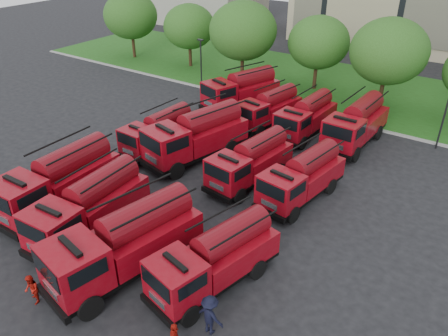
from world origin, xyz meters
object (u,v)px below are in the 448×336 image
object	(u,v)px
fire_truck_8	(241,90)
firefighter_4	(130,213)
fire_truck_6	(251,161)
fire_truck_1	(90,206)
fire_truck_3	(215,258)
firefighter_3	(211,331)
fire_truck_2	(126,242)
fire_truck_4	(159,131)
fire_truck_11	(356,123)
firefighter_0	(178,312)
fire_truck_0	(59,180)
firefighter_1	(35,302)
firefighter_5	(273,200)
fire_truck_10	(306,117)
fire_truck_9	(269,108)
fire_truck_5	(197,135)
fire_truck_7	(302,177)

from	to	relation	value
fire_truck_8	firefighter_4	size ratio (longest dim) A/B	4.66
fire_truck_6	fire_truck_1	bearing A→B (deg)	-107.94
fire_truck_3	firefighter_3	size ratio (longest dim) A/B	3.62
fire_truck_2	firefighter_3	xyz separation A→B (m)	(5.39, -0.68, -1.78)
fire_truck_4	fire_truck_2	bearing A→B (deg)	-52.48
fire_truck_11	firefighter_0	world-z (taller)	fire_truck_11
fire_truck_0	fire_truck_11	world-z (taller)	fire_truck_0
fire_truck_1	fire_truck_6	xyz separation A→B (m)	(4.35, 9.36, -0.15)
fire_truck_6	firefighter_0	bearing A→B (deg)	-67.22
firefighter_1	firefighter_3	size ratio (longest dim) A/B	0.78
firefighter_5	fire_truck_4	bearing A→B (deg)	-5.33
fire_truck_0	fire_truck_10	distance (m)	18.87
fire_truck_0	fire_truck_9	distance (m)	17.77
fire_truck_4	firefighter_1	distance (m)	15.52
fire_truck_2	fire_truck_9	xyz separation A→B (m)	(-3.05, 19.05, -0.31)
firefighter_0	firefighter_1	world-z (taller)	firefighter_0
fire_truck_4	fire_truck_6	bearing A→B (deg)	1.44
fire_truck_5	firefighter_3	world-z (taller)	fire_truck_5
fire_truck_11	firefighter_3	distance (m)	20.44
firefighter_0	firefighter_3	world-z (taller)	firefighter_3
fire_truck_2	fire_truck_3	world-z (taller)	fire_truck_2
fire_truck_7	fire_truck_0	bearing A→B (deg)	-134.04
firefighter_1	fire_truck_7	bearing A→B (deg)	92.66
fire_truck_0	fire_truck_8	xyz separation A→B (m)	(0.35, 19.15, -0.07)
fire_truck_8	fire_truck_6	bearing A→B (deg)	-36.23
firefighter_0	firefighter_3	bearing A→B (deg)	-18.31
fire_truck_2	fire_truck_6	size ratio (longest dim) A/B	1.19
fire_truck_10	firefighter_3	distance (m)	20.46
fire_truck_0	firefighter_1	bearing A→B (deg)	-48.75
firefighter_3	fire_truck_7	bearing A→B (deg)	-79.55
fire_truck_7	firefighter_0	xyz separation A→B (m)	(-0.42, -11.26, -1.51)
fire_truck_8	firefighter_3	world-z (taller)	fire_truck_8
fire_truck_5	fire_truck_8	world-z (taller)	fire_truck_5
fire_truck_6	firefighter_1	xyz separation A→B (m)	(-2.53, -14.34, -1.52)
fire_truck_1	firefighter_3	world-z (taller)	fire_truck_1
fire_truck_1	firefighter_4	world-z (taller)	fire_truck_1
fire_truck_11	firefighter_0	xyz separation A→B (m)	(-0.46, -20.33, -1.68)
fire_truck_1	fire_truck_11	xyz separation A→B (m)	(7.96, 18.53, 0.02)
fire_truck_2	firefighter_1	bearing A→B (deg)	-107.18
fire_truck_8	fire_truck_4	bearing A→B (deg)	-74.36
fire_truck_8	fire_truck_3	bearing A→B (deg)	-42.00
fire_truck_9	fire_truck_3	bearing A→B (deg)	-57.65
fire_truck_2	fire_truck_8	distance (m)	22.06
firefighter_3	fire_truck_5	bearing A→B (deg)	-46.76
fire_truck_11	fire_truck_9	bearing A→B (deg)	-172.70
fire_truck_3	fire_truck_7	xyz separation A→B (m)	(0.11, 8.85, -0.02)
fire_truck_8	fire_truck_10	distance (m)	7.47
fire_truck_4	fire_truck_1	bearing A→B (deg)	-66.97
fire_truck_3	firefighter_0	size ratio (longest dim) A/B	3.99
fire_truck_10	fire_truck_11	bearing A→B (deg)	11.66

